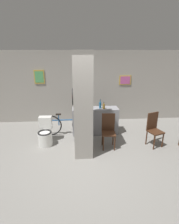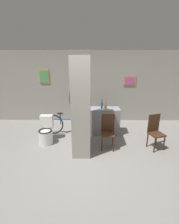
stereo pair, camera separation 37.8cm
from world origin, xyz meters
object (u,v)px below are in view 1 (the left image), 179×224
Objects in this scene: toilet at (45,134)px; chair_by_doorway at (154,128)px; bottle_tall at (100,105)px; bicycle at (67,125)px; chair_near_pillar at (108,130)px.

chair_by_doorway is at bearing -5.07° from toilet.
bottle_tall is (1.66, 0.59, 0.65)m from toilet.
bottle_tall is at bearing 129.04° from chair_by_doorway.
bicycle is (-2.48, 0.82, -0.17)m from chair_by_doorway.
bottle_tall is at bearing 19.56° from toilet.
toilet is 2.56× the size of bottle_tall.
chair_by_doorway is at bearing -31.18° from bottle_tall.
chair_near_pillar and chair_by_doorway have the same top height.
bottle_tall is (1.06, 0.05, 0.62)m from bicycle.
toilet is 3.10m from chair_by_doorway.
bicycle is at bearing 148.59° from chair_near_pillar.
chair_near_pillar reaches higher than toilet.
bicycle is at bearing -177.54° from bottle_tall.
toilet is 1.87m from bottle_tall.
chair_by_doorway is 2.61m from bicycle.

